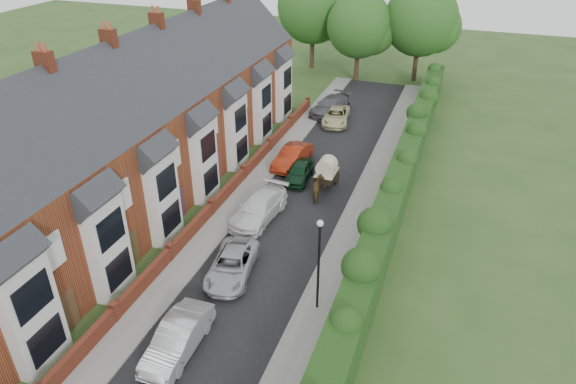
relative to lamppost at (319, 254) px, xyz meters
name	(u,v)px	position (x,y,z in m)	size (l,w,h in m)	color
ground	(218,350)	(-3.40, -4.00, -3.30)	(140.00, 140.00, 0.00)	#2D4C1E
road	(289,220)	(-3.90, 7.00, -3.29)	(6.00, 58.00, 0.02)	black
pavement_hedge_side	(354,232)	(0.20, 7.00, -3.24)	(2.20, 58.00, 0.12)	gray
pavement_house_side	(233,209)	(-7.75, 7.00, -3.24)	(1.70, 58.00, 0.12)	gray
kerb_hedge_side	(337,229)	(-0.85, 7.00, -3.23)	(0.18, 58.00, 0.13)	gray
kerb_house_side	(245,211)	(-6.95, 7.00, -3.23)	(0.18, 58.00, 0.13)	gray
hedge	(386,216)	(2.00, 7.00, -1.70)	(2.10, 58.00, 2.85)	#143711
terrace_row	(127,138)	(-14.27, 5.98, 1.18)	(9.05, 40.50, 11.50)	#9A4A27
garden_wall_row	(212,208)	(-8.75, 6.00, -2.84)	(0.35, 40.35, 1.10)	brown
lamppost	(319,254)	(0.00, 0.00, 0.00)	(0.32, 0.32, 5.16)	black
tree_far_left	(363,27)	(-6.05, 36.08, 2.41)	(7.14, 6.80, 9.29)	#332316
tree_far_right	(425,21)	(-0.01, 38.08, 3.02)	(7.98, 7.60, 10.31)	#332316
tree_far_back	(317,9)	(-11.99, 39.08, 3.32)	(8.40, 8.00, 10.82)	#332316
car_silver_a	(178,338)	(-5.00, -4.60, -2.56)	(1.56, 4.48, 1.48)	#AEADB2
car_silver_b	(232,265)	(-5.01, 1.00, -2.66)	(2.13, 4.62, 1.28)	#AFB3B7
car_white	(259,208)	(-5.78, 6.60, -2.54)	(2.12, 5.21, 1.51)	white
car_green	(299,172)	(-5.00, 12.20, -2.66)	(1.51, 3.76, 1.28)	black
car_red	(292,157)	(-6.21, 14.20, -2.57)	(1.55, 4.44, 1.46)	maroon
car_beige	(336,116)	(-5.30, 23.40, -2.64)	(2.18, 4.73, 1.31)	beige
car_grey	(330,106)	(-6.40, 25.42, -2.53)	(2.14, 5.27, 1.53)	#53545A
horse	(318,189)	(-2.95, 10.06, -2.54)	(0.82, 1.79, 1.52)	#523D1E
horse_cart	(327,170)	(-2.95, 12.00, -2.05)	(1.36, 3.01, 2.17)	black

